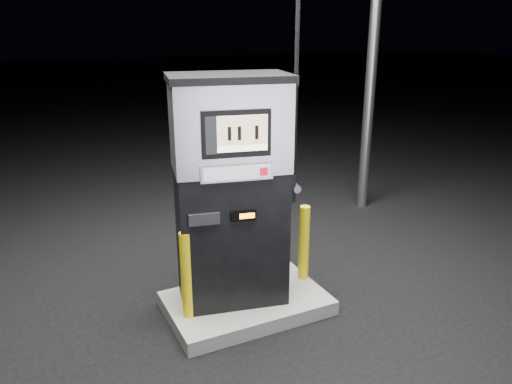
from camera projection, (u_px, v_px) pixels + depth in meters
name	position (u px, v px, depth m)	size (l,w,h in m)	color
ground	(246.00, 310.00, 5.16)	(80.00, 80.00, 0.00)	black
pump_island	(246.00, 303.00, 5.14)	(1.60, 1.00, 0.15)	gray
fuel_dispenser	(231.00, 190.00, 4.76)	(1.29, 0.88, 4.64)	black
bollard_left	(187.00, 275.00, 4.65)	(0.12, 0.12, 0.86)	yellow
bollard_right	(304.00, 243.00, 5.38)	(0.11, 0.11, 0.83)	yellow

